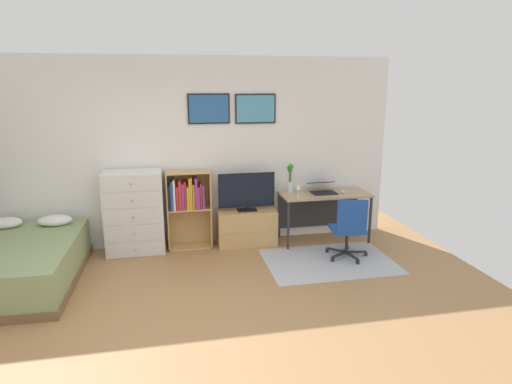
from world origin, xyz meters
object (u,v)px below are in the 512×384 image
at_px(bamboo_vase, 290,177).
at_px(tv_stand, 247,227).
at_px(bookshelf, 187,202).
at_px(wine_glass, 298,187).
at_px(bed, 15,264).
at_px(desk, 323,201).
at_px(dresser, 134,213).
at_px(computer_mouse, 343,192).
at_px(office_chair, 349,227).
at_px(laptop, 322,188).
at_px(television, 247,192).

bearing_deg(bamboo_vase, tv_stand, -172.89).
xyz_separation_m(bookshelf, wine_glass, (1.58, -0.22, 0.19)).
height_order(bed, desk, desk).
relative_size(bookshelf, desk, 0.85).
bearing_deg(dresser, computer_mouse, -1.95).
distance_m(dresser, bamboo_vase, 2.30).
relative_size(bamboo_vase, wine_glass, 2.40).
distance_m(office_chair, bamboo_vase, 1.20).
distance_m(dresser, tv_stand, 1.62).
bearing_deg(office_chair, wine_glass, 135.51).
bearing_deg(bamboo_vase, computer_mouse, -14.97).
height_order(dresser, desk, dresser).
distance_m(office_chair, computer_mouse, 0.81).
relative_size(tv_stand, bamboo_vase, 1.99).
height_order(office_chair, laptop, laptop).
relative_size(bookshelf, television, 1.37).
bearing_deg(television, dresser, 179.74).
distance_m(dresser, desk, 2.75).
height_order(desk, office_chair, office_chair).
height_order(desk, computer_mouse, computer_mouse).
bearing_deg(tv_stand, wine_glass, -13.69).
xyz_separation_m(computer_mouse, bamboo_vase, (-0.76, 0.20, 0.21)).
bearing_deg(bookshelf, computer_mouse, -4.03).
xyz_separation_m(bed, desk, (4.10, 0.76, 0.35)).
distance_m(television, office_chair, 1.53).
height_order(bed, television, television).
distance_m(desk, wine_glass, 0.54).
relative_size(tv_stand, television, 1.05).
bearing_deg(tv_stand, bed, -165.36).
bearing_deg(bamboo_vase, office_chair, -58.71).
bearing_deg(dresser, bamboo_vase, 2.52).
relative_size(dresser, desk, 0.89).
height_order(tv_stand, desk, desk).
height_order(dresser, office_chair, dresser).
bearing_deg(wine_glass, tv_stand, 166.31).
xyz_separation_m(bed, television, (2.93, 0.74, 0.55)).
relative_size(computer_mouse, wine_glass, 0.58).
bearing_deg(television, computer_mouse, -3.81).
height_order(tv_stand, television, television).
relative_size(dresser, tv_stand, 1.36).
height_order(tv_stand, bamboo_vase, bamboo_vase).
relative_size(tv_stand, office_chair, 1.00).
relative_size(bookshelf, computer_mouse, 10.79).
relative_size(tv_stand, laptop, 2.13).
relative_size(bed, bookshelf, 1.75).
xyz_separation_m(dresser, tv_stand, (1.58, 0.02, -0.32)).
height_order(bookshelf, office_chair, bookshelf).
distance_m(tv_stand, desk, 1.22).
bearing_deg(dresser, bookshelf, 4.49).
distance_m(television, wine_glass, 0.75).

